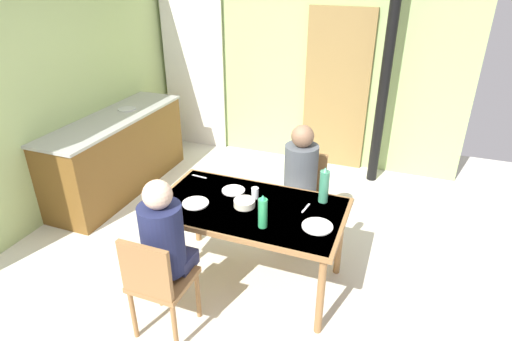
{
  "coord_description": "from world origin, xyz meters",
  "views": [
    {
      "loc": [
        1.44,
        -2.57,
        2.5
      ],
      "look_at": [
        0.37,
        0.24,
        0.98
      ],
      "focal_mm": 29.74,
      "sensor_mm": 36.0,
      "label": 1
    }
  ],
  "objects": [
    {
      "name": "person_far_diner",
      "position": [
        0.61,
        0.73,
        0.78
      ],
      "size": [
        0.3,
        0.37,
        0.77
      ],
      "rotation": [
        0.0,
        0.0,
        3.14
      ],
      "color": "#4D594F",
      "rests_on": "ground_plane"
    },
    {
      "name": "chair_far_diner",
      "position": [
        0.61,
        0.87,
        0.5
      ],
      "size": [
        0.4,
        0.4,
        0.87
      ],
      "rotation": [
        0.0,
        0.0,
        3.14
      ],
      "color": "olive",
      "rests_on": "ground_plane"
    },
    {
      "name": "chair_near_diner",
      "position": [
        -0.01,
        -0.69,
        0.5
      ],
      "size": [
        0.4,
        0.4,
        0.87
      ],
      "color": "olive",
      "rests_on": "ground_plane"
    },
    {
      "name": "wall_back",
      "position": [
        0.0,
        2.72,
        1.41
      ],
      "size": [
        4.21,
        0.1,
        2.81
      ],
      "primitive_type": "cube",
      "color": "#9FBB6F",
      "rests_on": "ground_plane"
    },
    {
      "name": "water_bottle_green_far",
      "position": [
        0.9,
        0.38,
        0.88
      ],
      "size": [
        0.08,
        0.08,
        0.31
      ],
      "color": "#3B8A64",
      "rests_on": "dining_table"
    },
    {
      "name": "kitchen_counter",
      "position": [
        -1.67,
        1.06,
        0.45
      ],
      "size": [
        0.61,
        1.96,
        0.91
      ],
      "color": "brown",
      "rests_on": "ground_plane"
    },
    {
      "name": "cutlery_fork_near",
      "position": [
        -0.23,
        0.41,
        0.74
      ],
      "size": [
        0.15,
        0.03,
        0.0
      ],
      "primitive_type": "cube",
      "rotation": [
        0.0,
        0.0,
        6.18
      ],
      "color": "silver",
      "rests_on": "dining_table"
    },
    {
      "name": "stove_pipe_column",
      "position": [
        1.12,
        2.37,
        1.41
      ],
      "size": [
        0.12,
        0.12,
        2.81
      ],
      "primitive_type": "cylinder",
      "color": "black",
      "rests_on": "ground_plane"
    },
    {
      "name": "dinner_plate_near_right",
      "position": [
        0.95,
        0.01,
        0.74
      ],
      "size": [
        0.23,
        0.23,
        0.01
      ],
      "primitive_type": "cylinder",
      "color": "white",
      "rests_on": "dining_table"
    },
    {
      "name": "dinner_plate_near_left",
      "position": [
        0.16,
        0.28,
        0.74
      ],
      "size": [
        0.19,
        0.19,
        0.01
      ],
      "primitive_type": "cylinder",
      "color": "white",
      "rests_on": "dining_table"
    },
    {
      "name": "ground_plane",
      "position": [
        0.0,
        0.0,
        0.0
      ],
      "size": [
        7.07,
        7.07,
        0.0
      ],
      "primitive_type": "plane",
      "color": "beige"
    },
    {
      "name": "curtain_panel",
      "position": [
        -1.45,
        2.62,
        1.18
      ],
      "size": [
        0.9,
        0.03,
        2.36
      ],
      "primitive_type": "cube",
      "color": "white",
      "rests_on": "ground_plane"
    },
    {
      "name": "dining_table",
      "position": [
        0.37,
        0.09,
        0.66
      ],
      "size": [
        1.51,
        0.85,
        0.73
      ],
      "color": "olive",
      "rests_on": "ground_plane"
    },
    {
      "name": "serving_bowl_center",
      "position": [
        0.34,
        0.09,
        0.76
      ],
      "size": [
        0.17,
        0.17,
        0.05
      ],
      "primitive_type": "cylinder",
      "color": "#EBE4C7",
      "rests_on": "dining_table"
    },
    {
      "name": "dinner_plate_far_center",
      "position": [
        -0.04,
        -0.02,
        0.74
      ],
      "size": [
        0.21,
        0.21,
        0.01
      ],
      "primitive_type": "cylinder",
      "color": "white",
      "rests_on": "dining_table"
    },
    {
      "name": "person_near_diner",
      "position": [
        -0.01,
        -0.55,
        0.78
      ],
      "size": [
        0.3,
        0.37,
        0.77
      ],
      "color": "#262A4F",
      "rests_on": "ground_plane"
    },
    {
      "name": "water_bottle_green_near",
      "position": [
        0.57,
        -0.13,
        0.86
      ],
      "size": [
        0.07,
        0.07,
        0.26
      ],
      "color": "#2FA25C",
      "rests_on": "dining_table"
    },
    {
      "name": "wall_left",
      "position": [
        -2.0,
        0.68,
        1.41
      ],
      "size": [
        0.1,
        4.08,
        2.81
      ],
      "primitive_type": "cube",
      "color": "#9FB671",
      "rests_on": "ground_plane"
    },
    {
      "name": "cutlery_knife_near",
      "position": [
        0.8,
        0.23,
        0.74
      ],
      "size": [
        0.04,
        0.15,
        0.0
      ],
      "primitive_type": "cube",
      "rotation": [
        0.0,
        0.0,
        4.57
      ],
      "color": "silver",
      "rests_on": "dining_table"
    },
    {
      "name": "drinking_glass_by_near_diner",
      "position": [
        0.37,
        0.23,
        0.78
      ],
      "size": [
        0.06,
        0.06,
        0.09
      ],
      "primitive_type": "cylinder",
      "color": "silver",
      "rests_on": "dining_table"
    },
    {
      "name": "door_wooden",
      "position": [
        0.54,
        2.64,
        1.0
      ],
      "size": [
        0.8,
        0.05,
        2.0
      ],
      "primitive_type": "cube",
      "color": "olive",
      "rests_on": "ground_plane"
    }
  ]
}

